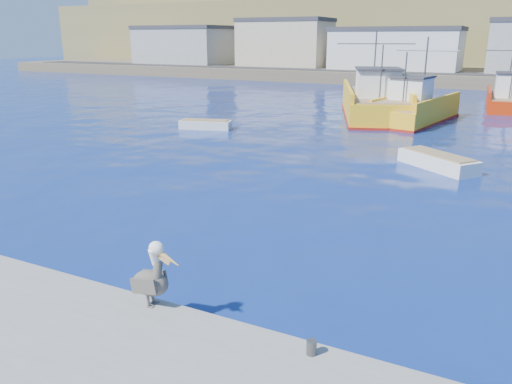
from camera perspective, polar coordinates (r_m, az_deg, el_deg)
ground at (r=14.08m, az=-0.43°, el=-9.34°), size 260.00×260.00×0.00m
dock_bollards at (r=10.92m, az=-5.89°, el=-14.04°), size 36.20×0.20×0.30m
far_shore at (r=120.57m, az=25.01°, el=17.06°), size 200.00×81.00×24.00m
trawler_yellow_a at (r=42.65m, az=13.33°, el=9.95°), size 8.87×14.56×6.84m
trawler_yellow_b at (r=40.74m, az=17.78°, el=8.99°), size 5.42×10.74×6.38m
boat_orange at (r=50.94m, az=26.78°, el=9.57°), size 4.57×8.89×6.13m
skiff_left at (r=36.23m, az=-5.79°, el=7.60°), size 3.85×2.23×0.79m
skiff_mid at (r=26.63m, az=20.05°, el=3.19°), size 4.24×3.78×0.92m
pelican at (r=11.51m, az=-11.82°, el=-9.60°), size 1.29×0.59×1.59m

